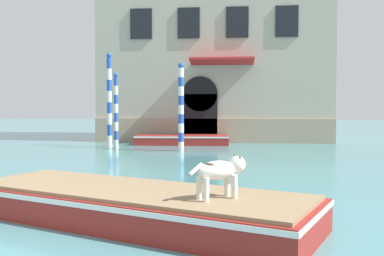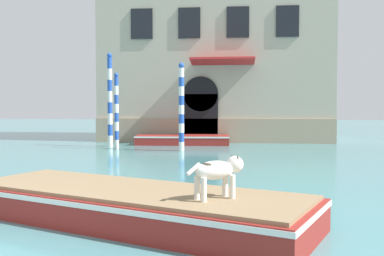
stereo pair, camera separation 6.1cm
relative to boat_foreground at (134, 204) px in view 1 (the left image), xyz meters
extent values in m
cube|color=#B2A893|center=(0.53, 19.49, 7.69)|extent=(12.83, 6.00, 15.99)
cube|color=tan|center=(0.53, 16.44, 0.34)|extent=(12.83, 0.16, 1.30)
cube|color=black|center=(-0.14, 16.43, 1.00)|extent=(1.86, 0.14, 2.61)
cylinder|color=black|center=(-0.14, 16.43, 2.30)|extent=(1.86, 0.14, 1.86)
cube|color=black|center=(-3.32, 16.45, 6.07)|extent=(1.18, 0.10, 1.61)
cube|color=black|center=(-0.75, 16.45, 6.07)|extent=(1.18, 0.10, 1.61)
cube|color=black|center=(1.82, 16.45, 6.07)|extent=(1.18, 0.10, 1.61)
cube|color=black|center=(4.38, 16.45, 6.07)|extent=(1.18, 0.10, 1.61)
cube|color=#B22323|center=(1.04, 15.79, 3.98)|extent=(3.29, 1.40, 0.29)
cube|color=maroon|center=(0.00, 0.00, -0.05)|extent=(6.55, 4.32, 0.52)
cube|color=white|center=(0.00, 0.00, 0.15)|extent=(6.58, 4.36, 0.08)
cube|color=#8C7251|center=(0.00, 0.00, 0.24)|extent=(6.31, 4.09, 0.06)
cylinder|color=silver|center=(1.61, -0.51, 0.45)|extent=(0.09, 0.09, 0.36)
cylinder|color=silver|center=(1.72, -0.67, 0.45)|extent=(0.09, 0.09, 0.36)
cylinder|color=silver|center=(1.19, -0.80, 0.45)|extent=(0.09, 0.09, 0.36)
cylinder|color=silver|center=(1.31, -0.96, 0.45)|extent=(0.09, 0.09, 0.36)
ellipsoid|color=silver|center=(1.46, -0.73, 0.71)|extent=(0.71, 0.62, 0.29)
ellipsoid|color=#382D23|center=(1.37, -0.79, 0.79)|extent=(0.36, 0.33, 0.10)
sphere|color=silver|center=(1.76, -0.52, 0.77)|extent=(0.27, 0.27, 0.27)
cone|color=#382D23|center=(1.71, -0.46, 0.87)|extent=(0.08, 0.08, 0.11)
cone|color=#382D23|center=(1.80, -0.58, 0.87)|extent=(0.08, 0.08, 0.11)
cylinder|color=silver|center=(1.15, -0.95, 0.75)|extent=(0.23, 0.19, 0.19)
cube|color=maroon|center=(-0.96, 15.26, -0.07)|extent=(4.77, 1.86, 0.48)
cube|color=white|center=(-0.96, 15.26, 0.11)|extent=(4.80, 1.89, 0.08)
cube|color=#8C7251|center=(-0.96, 15.26, -0.09)|extent=(2.64, 1.35, 0.43)
cylinder|color=white|center=(-0.63, 12.00, -0.10)|extent=(0.24, 0.24, 0.40)
cylinder|color=#234CAD|center=(-0.63, 12.00, 0.30)|extent=(0.24, 0.24, 0.40)
cylinder|color=white|center=(-0.63, 12.00, 0.70)|extent=(0.24, 0.24, 0.40)
cylinder|color=#234CAD|center=(-0.63, 12.00, 1.10)|extent=(0.24, 0.24, 0.40)
cylinder|color=white|center=(-0.63, 12.00, 1.51)|extent=(0.24, 0.24, 0.40)
cylinder|color=#234CAD|center=(-0.63, 12.00, 1.91)|extent=(0.24, 0.24, 0.40)
cylinder|color=white|center=(-0.63, 12.00, 2.31)|extent=(0.24, 0.24, 0.40)
cylinder|color=#234CAD|center=(-0.63, 12.00, 2.72)|extent=(0.24, 0.24, 0.40)
cylinder|color=white|center=(-0.63, 12.00, 3.12)|extent=(0.24, 0.24, 0.40)
sphere|color=#234CAD|center=(-0.63, 12.00, 3.43)|extent=(0.25, 0.25, 0.25)
cylinder|color=white|center=(-4.32, 13.73, -0.04)|extent=(0.23, 0.23, 0.54)
cylinder|color=#234CAD|center=(-4.32, 13.73, 0.50)|extent=(0.23, 0.23, 0.54)
cylinder|color=white|center=(-4.32, 13.73, 1.04)|extent=(0.23, 0.23, 0.54)
cylinder|color=#234CAD|center=(-4.32, 13.73, 1.58)|extent=(0.23, 0.23, 0.54)
cylinder|color=white|center=(-4.32, 13.73, 2.12)|extent=(0.23, 0.23, 0.54)
cylinder|color=#234CAD|center=(-4.32, 13.73, 2.65)|extent=(0.23, 0.23, 0.54)
cylinder|color=white|center=(-4.32, 13.73, 3.19)|extent=(0.23, 0.23, 0.54)
cylinder|color=#234CAD|center=(-4.32, 13.73, 3.73)|extent=(0.23, 0.23, 0.54)
sphere|color=#234CAD|center=(-4.32, 13.73, 4.10)|extent=(0.24, 0.24, 0.24)
cylinder|color=white|center=(-3.72, 12.68, -0.10)|extent=(0.19, 0.19, 0.41)
cylinder|color=#234CAD|center=(-3.72, 12.68, 0.31)|extent=(0.19, 0.19, 0.41)
cylinder|color=white|center=(-3.72, 12.68, 0.73)|extent=(0.19, 0.19, 0.41)
cylinder|color=#234CAD|center=(-3.72, 12.68, 1.14)|extent=(0.19, 0.19, 0.41)
cylinder|color=white|center=(-3.72, 12.68, 1.56)|extent=(0.19, 0.19, 0.41)
cylinder|color=#234CAD|center=(-3.72, 12.68, 1.97)|extent=(0.19, 0.19, 0.41)
cylinder|color=white|center=(-3.72, 12.68, 2.38)|extent=(0.19, 0.19, 0.41)
cylinder|color=#234CAD|center=(-3.72, 12.68, 2.80)|extent=(0.19, 0.19, 0.41)
sphere|color=#234CAD|center=(-3.72, 12.68, 3.09)|extent=(0.20, 0.20, 0.20)
camera|label=1|loc=(1.72, -7.48, 1.68)|focal=42.00mm
camera|label=2|loc=(1.78, -7.47, 1.68)|focal=42.00mm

